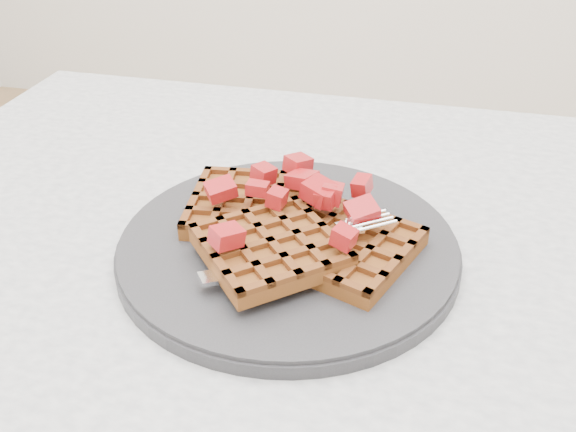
{
  "coord_description": "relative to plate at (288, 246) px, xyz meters",
  "views": [
    {
      "loc": [
        -0.04,
        -0.43,
        1.09
      ],
      "look_at": [
        -0.15,
        0.02,
        0.79
      ],
      "focal_mm": 40.0,
      "sensor_mm": 36.0,
      "label": 1
    }
  ],
  "objects": [
    {
      "name": "fork",
      "position": [
        0.03,
        -0.03,
        0.02
      ],
      "size": [
        0.16,
        0.13,
        0.02
      ],
      "primitive_type": null,
      "rotation": [
        0.0,
        0.0,
        -0.93
      ],
      "color": "silver",
      "rests_on": "plate"
    },
    {
      "name": "table",
      "position": [
        0.15,
        -0.02,
        -0.12
      ],
      "size": [
        1.2,
        0.8,
        0.75
      ],
      "color": "silver",
      "rests_on": "ground"
    },
    {
      "name": "strawberry_pile",
      "position": [
        0.0,
        0.0,
        0.05
      ],
      "size": [
        0.15,
        0.15,
        0.02
      ],
      "primitive_type": null,
      "color": "maroon",
      "rests_on": "waffles"
    },
    {
      "name": "plate",
      "position": [
        0.0,
        0.0,
        0.0
      ],
      "size": [
        0.3,
        0.3,
        0.02
      ],
      "primitive_type": "cylinder",
      "color": "#262528",
      "rests_on": "table"
    },
    {
      "name": "waffles",
      "position": [
        0.0,
        -0.0,
        0.02
      ],
      "size": [
        0.23,
        0.21,
        0.03
      ],
      "color": "brown",
      "rests_on": "plate"
    }
  ]
}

